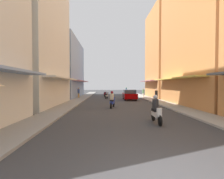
{
  "coord_description": "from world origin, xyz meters",
  "views": [
    {
      "loc": [
        -1.26,
        -3.15,
        2.13
      ],
      "look_at": [
        -0.58,
        17.71,
        1.55
      ],
      "focal_mm": 26.36,
      "sensor_mm": 36.0,
      "label": 1
    }
  ],
  "objects_px": {
    "motorbike_silver": "(107,96)",
    "motorbike_white": "(156,111)",
    "motorbike_maroon": "(105,94)",
    "parked_car": "(130,95)",
    "pedestrian_crossing": "(156,96)",
    "pedestrian_midway": "(143,93)",
    "pedestrian_far": "(79,93)",
    "motorbike_red": "(126,91)",
    "motorbike_blue": "(112,100)",
    "motorbike_black": "(129,93)"
  },
  "relations": [
    {
      "from": "motorbike_black",
      "to": "parked_car",
      "type": "height_order",
      "value": "parked_car"
    },
    {
      "from": "pedestrian_crossing",
      "to": "pedestrian_far",
      "type": "height_order",
      "value": "pedestrian_far"
    },
    {
      "from": "motorbike_blue",
      "to": "pedestrian_midway",
      "type": "height_order",
      "value": "pedestrian_midway"
    },
    {
      "from": "motorbike_black",
      "to": "pedestrian_far",
      "type": "height_order",
      "value": "pedestrian_far"
    },
    {
      "from": "parked_car",
      "to": "pedestrian_far",
      "type": "distance_m",
      "value": 8.26
    },
    {
      "from": "pedestrian_midway",
      "to": "motorbike_black",
      "type": "bearing_deg",
      "value": 105.38
    },
    {
      "from": "motorbike_black",
      "to": "motorbike_red",
      "type": "relative_size",
      "value": 1.0
    },
    {
      "from": "pedestrian_crossing",
      "to": "pedestrian_far",
      "type": "distance_m",
      "value": 12.46
    },
    {
      "from": "motorbike_black",
      "to": "motorbike_white",
      "type": "relative_size",
      "value": 1.0
    },
    {
      "from": "motorbike_black",
      "to": "motorbike_maroon",
      "type": "distance_m",
      "value": 6.61
    },
    {
      "from": "motorbike_black",
      "to": "pedestrian_crossing",
      "type": "xyz_separation_m",
      "value": [
        1.43,
        -13.76,
        0.34
      ]
    },
    {
      "from": "pedestrian_crossing",
      "to": "pedestrian_far",
      "type": "relative_size",
      "value": 1.0
    },
    {
      "from": "motorbike_red",
      "to": "parked_car",
      "type": "height_order",
      "value": "motorbike_red"
    },
    {
      "from": "motorbike_silver",
      "to": "pedestrian_far",
      "type": "distance_m",
      "value": 4.66
    },
    {
      "from": "motorbike_blue",
      "to": "motorbike_white",
      "type": "relative_size",
      "value": 0.98
    },
    {
      "from": "motorbike_maroon",
      "to": "motorbike_white",
      "type": "xyz_separation_m",
      "value": [
        3.08,
        -19.61,
        0.2
      ]
    },
    {
      "from": "pedestrian_midway",
      "to": "motorbike_blue",
      "type": "bearing_deg",
      "value": -115.05
    },
    {
      "from": "motorbike_red",
      "to": "pedestrian_midway",
      "type": "distance_m",
      "value": 9.35
    },
    {
      "from": "parked_car",
      "to": "motorbike_black",
      "type": "bearing_deg",
      "value": 82.9
    },
    {
      "from": "motorbike_maroon",
      "to": "pedestrian_midway",
      "type": "relative_size",
      "value": 1.14
    },
    {
      "from": "motorbike_maroon",
      "to": "parked_car",
      "type": "relative_size",
      "value": 0.44
    },
    {
      "from": "motorbike_red",
      "to": "pedestrian_far",
      "type": "relative_size",
      "value": 1.07
    },
    {
      "from": "pedestrian_midway",
      "to": "pedestrian_far",
      "type": "xyz_separation_m",
      "value": [
        -10.58,
        -1.0,
        0.06
      ]
    },
    {
      "from": "parked_car",
      "to": "motorbike_maroon",
      "type": "bearing_deg",
      "value": 124.5
    },
    {
      "from": "motorbike_silver",
      "to": "pedestrian_crossing",
      "type": "bearing_deg",
      "value": -43.71
    },
    {
      "from": "motorbike_blue",
      "to": "motorbike_red",
      "type": "relative_size",
      "value": 0.98
    },
    {
      "from": "motorbike_silver",
      "to": "pedestrian_midway",
      "type": "distance_m",
      "value": 6.49
    },
    {
      "from": "motorbike_blue",
      "to": "motorbike_white",
      "type": "xyz_separation_m",
      "value": [
        2.23,
        -6.31,
        0.0
      ]
    },
    {
      "from": "motorbike_white",
      "to": "parked_car",
      "type": "height_order",
      "value": "motorbike_white"
    },
    {
      "from": "motorbike_red",
      "to": "pedestrian_crossing",
      "type": "height_order",
      "value": "pedestrian_crossing"
    },
    {
      "from": "motorbike_maroon",
      "to": "pedestrian_far",
      "type": "bearing_deg",
      "value": -150.4
    },
    {
      "from": "motorbike_black",
      "to": "motorbike_maroon",
      "type": "height_order",
      "value": "same"
    },
    {
      "from": "motorbike_silver",
      "to": "pedestrian_crossing",
      "type": "height_order",
      "value": "pedestrian_crossing"
    },
    {
      "from": "motorbike_black",
      "to": "motorbike_blue",
      "type": "distance_m",
      "value": 18.27
    },
    {
      "from": "motorbike_white",
      "to": "pedestrian_crossing",
      "type": "distance_m",
      "value": 10.85
    },
    {
      "from": "motorbike_blue",
      "to": "pedestrian_crossing",
      "type": "bearing_deg",
      "value": 37.04
    },
    {
      "from": "motorbike_silver",
      "to": "motorbike_white",
      "type": "xyz_separation_m",
      "value": [
        2.74,
        -16.03,
        0.2
      ]
    },
    {
      "from": "motorbike_silver",
      "to": "pedestrian_crossing",
      "type": "xyz_separation_m",
      "value": [
        5.91,
        -5.65,
        0.34
      ]
    },
    {
      "from": "motorbike_black",
      "to": "parked_car",
      "type": "bearing_deg",
      "value": -97.1
    },
    {
      "from": "motorbike_maroon",
      "to": "motorbike_red",
      "type": "height_order",
      "value": "motorbike_red"
    },
    {
      "from": "parked_car",
      "to": "pedestrian_crossing",
      "type": "distance_m",
      "value": 4.79
    },
    {
      "from": "motorbike_red",
      "to": "motorbike_black",
      "type": "bearing_deg",
      "value": -87.23
    },
    {
      "from": "motorbike_red",
      "to": "pedestrian_midway",
      "type": "xyz_separation_m",
      "value": [
        1.78,
        -9.18,
        0.09
      ]
    },
    {
      "from": "pedestrian_far",
      "to": "motorbike_red",
      "type": "bearing_deg",
      "value": 49.14
    },
    {
      "from": "motorbike_black",
      "to": "motorbike_red",
      "type": "xyz_separation_m",
      "value": [
        -0.16,
        3.28,
        0.2
      ]
    },
    {
      "from": "motorbike_silver",
      "to": "motorbike_white",
      "type": "relative_size",
      "value": 0.99
    },
    {
      "from": "motorbike_silver",
      "to": "motorbike_white",
      "type": "distance_m",
      "value": 16.26
    },
    {
      "from": "motorbike_silver",
      "to": "motorbike_maroon",
      "type": "height_order",
      "value": "same"
    },
    {
      "from": "pedestrian_crossing",
      "to": "motorbike_white",
      "type": "bearing_deg",
      "value": -106.98
    },
    {
      "from": "motorbike_blue",
      "to": "motorbike_black",
      "type": "bearing_deg",
      "value": 77.48
    }
  ]
}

